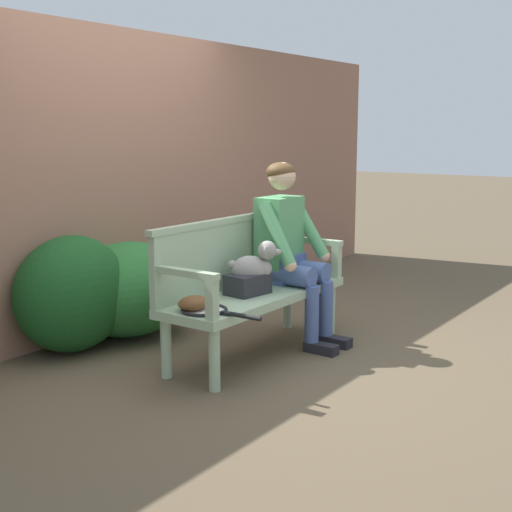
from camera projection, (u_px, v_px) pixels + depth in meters
name	position (u px, v px, depth m)	size (l,w,h in m)	color
ground_plane	(256.00, 355.00, 4.88)	(40.00, 40.00, 0.00)	brown
brick_garden_fence	(105.00, 180.00, 5.51)	(8.00, 0.30, 2.32)	#936651
hedge_bush_mid_left	(72.00, 294.00, 4.91)	(0.87, 0.68, 0.83)	#194C1E
hedge_bush_far_left	(129.00, 289.00, 5.31)	(1.04, 0.91, 0.71)	#286B2D
garden_bench	(256.00, 300.00, 4.81)	(1.57, 0.51, 0.45)	#9EB793
bench_backrest	(230.00, 252.00, 4.89)	(1.61, 0.06, 0.50)	#9EB793
bench_armrest_left_end	(195.00, 284.00, 4.12)	(0.06, 0.51, 0.28)	#9EB793
bench_armrest_right_end	(322.00, 249.00, 5.31)	(0.06, 0.51, 0.28)	#9EB793
person_seated	(289.00, 245.00, 5.06)	(0.56, 0.66, 1.32)	black
dog_on_bench	(255.00, 267.00, 4.74)	(0.29, 0.34, 0.36)	gray
tennis_racket	(208.00, 310.00, 4.27)	(0.30, 0.56, 0.03)	black
baseball_glove	(193.00, 303.00, 4.31)	(0.22, 0.17, 0.09)	brown
sports_bag	(248.00, 284.00, 4.73)	(0.28, 0.20, 0.14)	#232328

